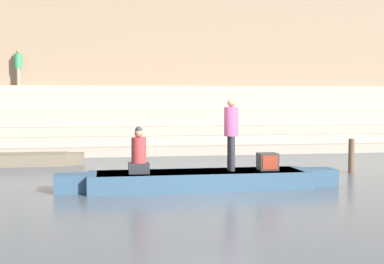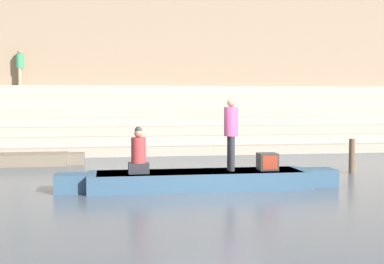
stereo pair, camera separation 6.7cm
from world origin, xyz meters
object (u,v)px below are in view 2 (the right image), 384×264
object	(u,v)px
mooring_post	(352,156)
tv_set	(267,162)
person_on_steps	(20,65)
rowboat_main	(200,179)
person_standing	(231,129)
person_rowing	(139,155)
moored_boat_shore	(5,159)

from	to	relation	value
mooring_post	tv_set	bearing A→B (deg)	-147.53
mooring_post	person_on_steps	distance (m)	16.29
rowboat_main	person_on_steps	xyz separation A→B (m)	(-6.27, 13.34, 3.58)
rowboat_main	tv_set	xyz separation A→B (m)	(1.72, -0.04, 0.42)
person_on_steps	person_standing	bearing A→B (deg)	-89.33
mooring_post	person_on_steps	world-z (taller)	person_on_steps
tv_set	person_rowing	bearing A→B (deg)	173.41
rowboat_main	mooring_post	xyz separation A→B (m)	(4.99, 2.04, 0.28)
moored_boat_shore	mooring_post	bearing A→B (deg)	-18.80
tv_set	rowboat_main	bearing A→B (deg)	170.84
person_standing	moored_boat_shore	world-z (taller)	person_standing
moored_boat_shore	person_rowing	bearing A→B (deg)	-54.46
person_standing	person_rowing	world-z (taller)	person_standing
mooring_post	person_standing	bearing A→B (deg)	-154.12
person_standing	moored_boat_shore	xyz separation A→B (m)	(-6.41, 5.59, -1.26)
person_rowing	mooring_post	size ratio (longest dim) A/B	1.09
mooring_post	rowboat_main	bearing A→B (deg)	-157.80
person_rowing	tv_set	bearing A→B (deg)	11.90
person_standing	person_on_steps	size ratio (longest dim) A/B	1.07
person_rowing	tv_set	size ratio (longest dim) A/B	2.40
rowboat_main	mooring_post	size ratio (longest dim) A/B	6.80
person_rowing	person_on_steps	distance (m)	14.56
person_rowing	moored_boat_shore	size ratio (longest dim) A/B	0.22
rowboat_main	person_on_steps	size ratio (longest dim) A/B	4.16
person_standing	person_on_steps	world-z (taller)	person_on_steps
person_standing	person_on_steps	xyz separation A→B (m)	(-7.06, 13.34, 2.35)
mooring_post	person_on_steps	xyz separation A→B (m)	(-11.25, 11.30, 3.30)
rowboat_main	person_on_steps	distance (m)	15.16
person_rowing	mooring_post	bearing A→B (deg)	28.97
rowboat_main	moored_boat_shore	world-z (taller)	rowboat_main
person_standing	person_rowing	size ratio (longest dim) A/B	1.59
moored_boat_shore	tv_set	bearing A→B (deg)	-37.74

